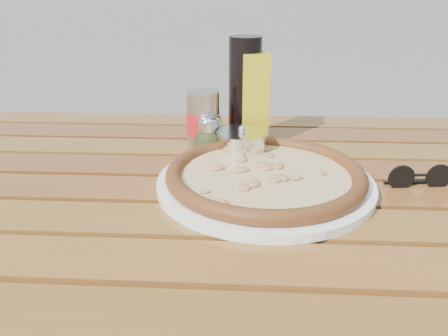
# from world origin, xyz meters

# --- Properties ---
(table) EXTENTS (1.40, 0.90, 0.75)m
(table) POSITION_xyz_m (0.00, -0.00, 0.67)
(table) COLOR #361C0C
(table) RESTS_ON ground
(plate) EXTENTS (0.43, 0.43, 0.01)m
(plate) POSITION_xyz_m (0.07, 0.01, 0.76)
(plate) COLOR white
(plate) RESTS_ON table
(pizza) EXTENTS (0.35, 0.35, 0.03)m
(pizza) POSITION_xyz_m (0.07, 0.01, 0.77)
(pizza) COLOR beige
(pizza) RESTS_ON plate
(pepper_shaker) EXTENTS (0.07, 0.07, 0.08)m
(pepper_shaker) POSITION_xyz_m (-0.03, 0.17, 0.79)
(pepper_shaker) COLOR #AE3613
(pepper_shaker) RESTS_ON table
(oregano_shaker) EXTENTS (0.07, 0.07, 0.08)m
(oregano_shaker) POSITION_xyz_m (-0.04, 0.15, 0.79)
(oregano_shaker) COLOR #323A17
(oregano_shaker) RESTS_ON table
(dark_bottle) EXTENTS (0.08, 0.08, 0.22)m
(dark_bottle) POSITION_xyz_m (0.03, 0.24, 0.86)
(dark_bottle) COLOR black
(dark_bottle) RESTS_ON table
(soda_can) EXTENTS (0.08, 0.08, 0.12)m
(soda_can) POSITION_xyz_m (-0.05, 0.19, 0.81)
(soda_can) COLOR silver
(soda_can) RESTS_ON table
(olive_oil_cruet) EXTENTS (0.06, 0.06, 0.21)m
(olive_oil_cruet) POSITION_xyz_m (0.05, 0.24, 0.85)
(olive_oil_cruet) COLOR gold
(olive_oil_cruet) RESTS_ON table
(parmesan_tin) EXTENTS (0.11, 0.11, 0.07)m
(parmesan_tin) POSITION_xyz_m (0.03, 0.13, 0.78)
(parmesan_tin) COLOR silver
(parmesan_tin) RESTS_ON table
(sunglasses) EXTENTS (0.11, 0.04, 0.04)m
(sunglasses) POSITION_xyz_m (0.33, 0.03, 0.77)
(sunglasses) COLOR black
(sunglasses) RESTS_ON table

